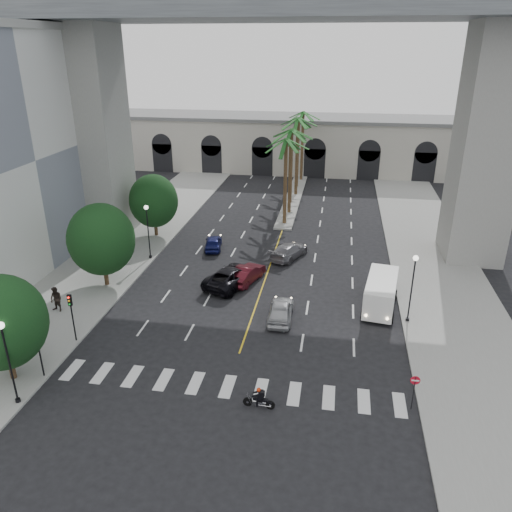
{
  "coord_description": "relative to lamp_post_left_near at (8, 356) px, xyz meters",
  "views": [
    {
      "loc": [
        5.73,
        -25.23,
        18.86
      ],
      "look_at": [
        0.45,
        6.0,
        5.37
      ],
      "focal_mm": 35.0,
      "sensor_mm": 36.0,
      "label": 1
    }
  ],
  "objects": [
    {
      "name": "car_b",
      "position": [
        9.9,
        17.76,
        -2.48
      ],
      "size": [
        2.83,
        4.75,
        1.48
      ],
      "primitive_type": "imported",
      "rotation": [
        0.0,
        0.0,
        2.84
      ],
      "color": "#410D15",
      "rests_on": "ground"
    },
    {
      "name": "lamp_post_left_far",
      "position": [
        0.0,
        21.0,
        0.0
      ],
      "size": [
        0.4,
        0.4,
        5.35
      ],
      "color": "black",
      "rests_on": "ground"
    },
    {
      "name": "sidewalk_right",
      "position": [
        26.4,
        20.0,
        -3.15
      ],
      "size": [
        8.0,
        100.0,
        0.15
      ],
      "primitive_type": "cube",
      "color": "gray",
      "rests_on": "ground"
    },
    {
      "name": "median",
      "position": [
        11.4,
        43.0,
        -3.12
      ],
      "size": [
        2.0,
        24.0,
        0.2
      ],
      "primitive_type": "cube",
      "color": "gray",
      "rests_on": "ground"
    },
    {
      "name": "traffic_signal_far",
      "position": [
        0.1,
        6.5,
        -0.71
      ],
      "size": [
        0.25,
        0.18,
        3.65
      ],
      "color": "black",
      "rests_on": "ground"
    },
    {
      "name": "ground",
      "position": [
        11.4,
        5.0,
        -3.22
      ],
      "size": [
        140.0,
        140.0,
        0.0
      ],
      "primitive_type": "plane",
      "color": "black",
      "rests_on": "ground"
    },
    {
      "name": "palm_d",
      "position": [
        11.55,
        45.0,
        6.43
      ],
      "size": [
        3.2,
        3.2,
        10.9
      ],
      "color": "#47331E",
      "rests_on": "ground"
    },
    {
      "name": "motorcycle_rider",
      "position": [
        13.6,
        1.99,
        -2.62
      ],
      "size": [
        1.84,
        0.5,
        1.33
      ],
      "rotation": [
        0.0,
        0.0,
        -0.06
      ],
      "color": "black",
      "rests_on": "ground"
    },
    {
      "name": "cargo_van",
      "position": [
        20.89,
        14.82,
        -1.85
      ],
      "size": [
        3.01,
        6.03,
        2.46
      ],
      "rotation": [
        0.0,
        0.0,
        -0.15
      ],
      "color": "white",
      "rests_on": "ground"
    },
    {
      "name": "pedestrian_a",
      "position": [
        -4.6,
        6.55,
        -2.27
      ],
      "size": [
        0.59,
        0.4,
        1.6
      ],
      "primitive_type": "imported",
      "rotation": [
        0.0,
        0.0,
        0.03
      ],
      "color": "black",
      "rests_on": "sidewalk_left"
    },
    {
      "name": "do_not_enter_sign",
      "position": [
        21.99,
        3.27,
        -1.61
      ],
      "size": [
        0.55,
        0.05,
        2.23
      ],
      "rotation": [
        0.0,
        0.0,
        0.02
      ],
      "color": "black",
      "rests_on": "ground"
    },
    {
      "name": "bridge",
      "position": [
        14.82,
        27.0,
        15.29
      ],
      "size": [
        75.0,
        13.0,
        26.0
      ],
      "color": "gray",
      "rests_on": "ground"
    },
    {
      "name": "car_c",
      "position": [
        8.8,
        16.93,
        -2.4
      ],
      "size": [
        4.69,
        6.47,
        1.64
      ],
      "primitive_type": "imported",
      "rotation": [
        0.0,
        0.0,
        2.76
      ],
      "color": "black",
      "rests_on": "ground"
    },
    {
      "name": "traffic_signal_near",
      "position": [
        0.1,
        2.5,
        -0.71
      ],
      "size": [
        0.25,
        0.18,
        3.65
      ],
      "color": "black",
      "rests_on": "ground"
    },
    {
      "name": "palm_a",
      "position": [
        11.4,
        33.0,
        5.88
      ],
      "size": [
        3.2,
        3.2,
        10.3
      ],
      "color": "#47331E",
      "rests_on": "ground"
    },
    {
      "name": "palm_f",
      "position": [
        11.6,
        53.0,
        6.24
      ],
      "size": [
        3.2,
        3.2,
        10.7
      ],
      "color": "#47331E",
      "rests_on": "ground"
    },
    {
      "name": "lamp_post_right",
      "position": [
        22.8,
        13.0,
        0.0
      ],
      "size": [
        0.4,
        0.4,
        5.35
      ],
      "color": "black",
      "rests_on": "ground"
    },
    {
      "name": "sidewalk_left",
      "position": [
        -3.6,
        20.0,
        -3.15
      ],
      "size": [
        8.0,
        100.0,
        0.15
      ],
      "primitive_type": "cube",
      "color": "gray",
      "rests_on": "ground"
    },
    {
      "name": "car_a",
      "position": [
        13.56,
        11.93,
        -2.48
      ],
      "size": [
        1.86,
        4.41,
        1.49
      ],
      "primitive_type": "imported",
      "rotation": [
        0.0,
        0.0,
        3.17
      ],
      "color": "#AAABAF",
      "rests_on": "ground"
    },
    {
      "name": "palm_e",
      "position": [
        11.3,
        49.0,
        5.97
      ],
      "size": [
        3.2,
        3.2,
        10.4
      ],
      "color": "#47331E",
      "rests_on": "ground"
    },
    {
      "name": "pier_building",
      "position": [
        11.4,
        60.0,
        1.04
      ],
      "size": [
        71.0,
        10.5,
        8.5
      ],
      "color": "#B8B3A5",
      "rests_on": "ground"
    },
    {
      "name": "lamp_post_left_near",
      "position": [
        0.0,
        0.0,
        0.0
      ],
      "size": [
        0.4,
        0.4,
        5.35
      ],
      "color": "black",
      "rests_on": "ground"
    },
    {
      "name": "car_d",
      "position": [
        12.9,
        23.58,
        -2.5
      ],
      "size": [
        3.78,
        5.34,
        1.44
      ],
      "primitive_type": "imported",
      "rotation": [
        0.0,
        0.0,
        2.74
      ],
      "color": "slate",
      "rests_on": "ground"
    },
    {
      "name": "street_tree_near",
      "position": [
        -1.6,
        2.0,
        0.8
      ],
      "size": [
        5.2,
        5.2,
        6.89
      ],
      "color": "#382616",
      "rests_on": "ground"
    },
    {
      "name": "street_tree_far",
      "position": [
        -1.6,
        27.0,
        0.68
      ],
      "size": [
        5.04,
        5.04,
        6.68
      ],
      "color": "#382616",
      "rests_on": "ground"
    },
    {
      "name": "car_e",
      "position": [
        5.26,
        24.52,
        -2.56
      ],
      "size": [
        2.23,
        4.13,
        1.33
      ],
      "primitive_type": "imported",
      "rotation": [
        0.0,
        0.0,
        3.32
      ],
      "color": "#10154E",
      "rests_on": "ground"
    },
    {
      "name": "palm_b",
      "position": [
        11.5,
        37.0,
        6.15
      ],
      "size": [
        3.2,
        3.2,
        10.6
      ],
      "color": "#47331E",
      "rests_on": "ground"
    },
    {
      "name": "palm_c",
      "position": [
        11.2,
        41.0,
        5.69
      ],
      "size": [
        3.2,
        3.2,
        10.1
      ],
      "color": "#47331E",
      "rests_on": "ground"
    },
    {
      "name": "pedestrian_b",
      "position": [
        -3.28,
        10.06,
        -2.08
      ],
      "size": [
        1.11,
        0.95,
        1.98
      ],
      "primitive_type": "imported",
      "rotation": [
        0.0,
        0.0,
        -0.23
      ],
      "color": "black",
      "rests_on": "sidewalk_left"
    },
    {
      "name": "street_tree_mid",
      "position": [
        -1.6,
        15.0,
        0.99
      ],
      "size": [
        5.44,
        5.44,
        7.21
      ],
      "color": "#382616",
      "rests_on": "ground"
    }
  ]
}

